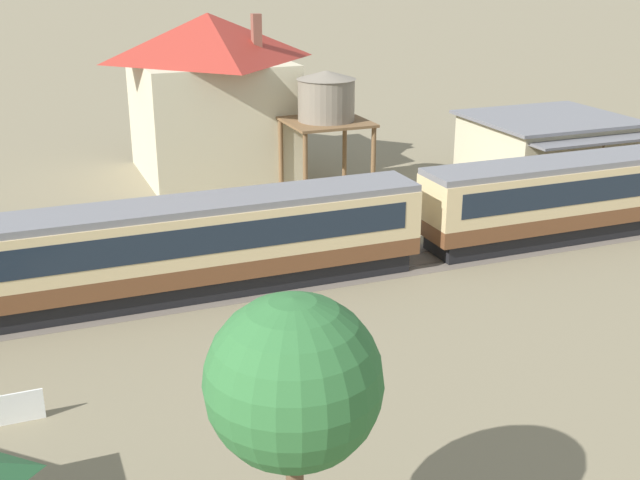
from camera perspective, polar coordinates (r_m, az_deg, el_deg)
The scene contains 6 objects.
passenger_train at distance 38.31m, azimuth 7.35°, elevation 1.89°, with size 85.93×2.97×4.17m.
railway_track at distance 36.36m, azimuth -2.82°, elevation -2.85°, with size 131.57×3.60×0.04m.
station_building at distance 54.36m, azimuth 15.78°, elevation 6.40°, with size 9.63×9.79×4.02m.
station_house_red_roof at distance 53.17m, azimuth -7.76°, elevation 10.33°, with size 9.97×10.50×10.38m.
water_tower at distance 47.99m, azimuth 0.44°, elevation 9.92°, with size 4.80×4.80×7.46m.
yard_tree_0 at distance 17.17m, azimuth -1.89°, elevation -10.14°, with size 3.85×3.85×7.43m.
Camera 1 is at (-36.53, -32.19, 14.08)m, focal length 45.00 mm.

